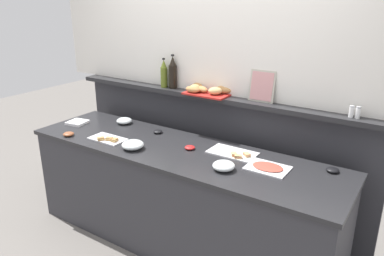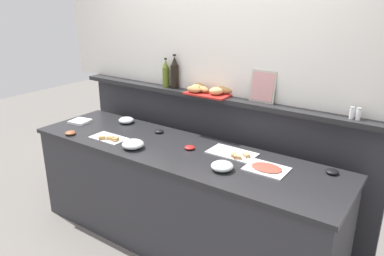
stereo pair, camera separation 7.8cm
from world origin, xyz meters
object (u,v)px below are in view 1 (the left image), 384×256
(glass_bowl_small, at_px, (133,145))
(condiment_bowl_red, at_px, (333,170))
(pepper_shaker, at_px, (358,113))
(napkin_stack, at_px, (77,122))
(condiment_bowl_teal, at_px, (69,134))
(olive_oil_bottle, at_px, (164,74))
(cold_cuts_platter, at_px, (268,167))
(glass_bowl_large, at_px, (124,121))
(condiment_bowl_dark, at_px, (158,132))
(glass_bowl_medium, at_px, (224,166))
(bread_basket, at_px, (208,90))
(condiment_bowl_cream, at_px, (190,148))
(wine_bottle_dark, at_px, (173,73))
(framed_picture, at_px, (262,86))
(sandwich_platter_rear, at_px, (234,153))
(salt_shaker, at_px, (351,112))
(sandwich_platter_side, at_px, (108,139))

(glass_bowl_small, distance_m, condiment_bowl_red, 1.54)
(pepper_shaker, bearing_deg, napkin_stack, -168.50)
(condiment_bowl_teal, bearing_deg, napkin_stack, 126.53)
(olive_oil_bottle, bearing_deg, pepper_shaker, -0.27)
(cold_cuts_platter, bearing_deg, glass_bowl_large, 173.63)
(glass_bowl_large, distance_m, condiment_bowl_dark, 0.44)
(glass_bowl_medium, relative_size, bread_basket, 0.38)
(condiment_bowl_cream, bearing_deg, wine_bottle_dark, 137.53)
(napkin_stack, bearing_deg, condiment_bowl_dark, 15.16)
(cold_cuts_platter, bearing_deg, condiment_bowl_red, 26.80)
(condiment_bowl_red, distance_m, framed_picture, 0.86)
(condiment_bowl_red, bearing_deg, bread_basket, 169.34)
(cold_cuts_platter, relative_size, olive_oil_bottle, 1.09)
(glass_bowl_small, bearing_deg, condiment_bowl_dark, 98.57)
(sandwich_platter_rear, relative_size, cold_cuts_platter, 1.25)
(bread_basket, bearing_deg, salt_shaker, -0.43)
(condiment_bowl_dark, xyz_separation_m, napkin_stack, (-0.82, -0.22, -0.00))
(olive_oil_bottle, bearing_deg, sandwich_platter_rear, -19.34)
(condiment_bowl_teal, bearing_deg, sandwich_platter_side, 18.25)
(glass_bowl_medium, bearing_deg, condiment_bowl_cream, 156.17)
(condiment_bowl_cream, bearing_deg, sandwich_platter_rear, 17.53)
(napkin_stack, bearing_deg, glass_bowl_small, -11.59)
(glass_bowl_large, distance_m, condiment_bowl_cream, 0.91)
(condiment_bowl_red, distance_m, condiment_bowl_cream, 1.10)
(wine_bottle_dark, bearing_deg, bread_basket, -1.65)
(olive_oil_bottle, distance_m, pepper_shaker, 1.74)
(condiment_bowl_red, xyz_separation_m, bread_basket, (-1.18, 0.22, 0.38))
(wine_bottle_dark, bearing_deg, salt_shaker, -0.73)
(olive_oil_bottle, bearing_deg, condiment_bowl_cream, -36.66)
(sandwich_platter_rear, height_order, condiment_bowl_cream, sandwich_platter_rear)
(sandwich_platter_side, bearing_deg, glass_bowl_large, 114.42)
(sandwich_platter_side, xyz_separation_m, condiment_bowl_cream, (0.71, 0.22, 0.01))
(condiment_bowl_teal, bearing_deg, condiment_bowl_dark, 38.53)
(condiment_bowl_cream, relative_size, napkin_stack, 0.50)
(glass_bowl_large, relative_size, condiment_bowl_cream, 1.76)
(condiment_bowl_red, xyz_separation_m, olive_oil_bottle, (-1.66, 0.22, 0.46))
(sandwich_platter_rear, relative_size, condiment_bowl_red, 4.16)
(condiment_bowl_cream, distance_m, bread_basket, 0.59)
(cold_cuts_platter, distance_m, olive_oil_bottle, 1.41)
(sandwich_platter_rear, height_order, glass_bowl_small, glass_bowl_small)
(glass_bowl_small, relative_size, condiment_bowl_red, 1.99)
(cold_cuts_platter, height_order, pepper_shaker, pepper_shaker)
(glass_bowl_small, relative_size, napkin_stack, 1.07)
(sandwich_platter_side, height_order, framed_picture, framed_picture)
(cold_cuts_platter, distance_m, salt_shaker, 0.72)
(cold_cuts_platter, relative_size, pepper_shaker, 3.47)
(glass_bowl_small, bearing_deg, olive_oil_bottle, 105.66)
(glass_bowl_large, xyz_separation_m, wine_bottle_dark, (0.40, 0.26, 0.47))
(glass_bowl_medium, xyz_separation_m, pepper_shaker, (0.74, 0.61, 0.37))
(condiment_bowl_red, xyz_separation_m, framed_picture, (-0.68, 0.25, 0.47))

